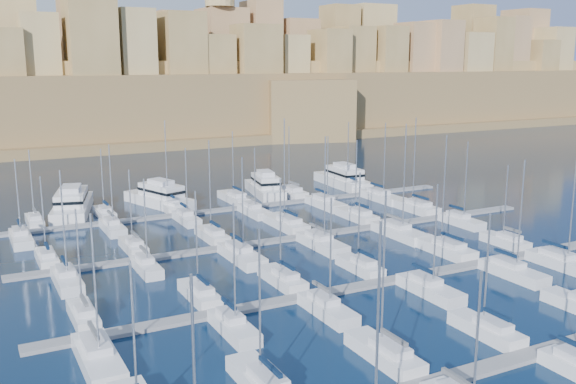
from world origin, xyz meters
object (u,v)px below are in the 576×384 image
sailboat_2 (385,353)px  motor_yacht_a (72,204)px  motor_yacht_d (343,178)px  motor_yacht_c (265,187)px  motor_yacht_b (160,197)px

sailboat_2 → motor_yacht_a: size_ratio=0.81×
motor_yacht_d → motor_yacht_c: bearing=-177.6°
sailboat_2 → motor_yacht_b: sailboat_2 is taller
sailboat_2 → motor_yacht_c: size_ratio=0.99×
motor_yacht_a → motor_yacht_b: size_ratio=1.16×
sailboat_2 → motor_yacht_c: sailboat_2 is taller
sailboat_2 → motor_yacht_b: bearing=89.9°
motor_yacht_d → motor_yacht_b: bearing=-179.4°
motor_yacht_b → motor_yacht_c: 21.15m
sailboat_2 → motor_yacht_d: sailboat_2 is taller
motor_yacht_a → motor_yacht_c: size_ratio=1.22×
sailboat_2 → motor_yacht_d: 80.81m
motor_yacht_b → motor_yacht_d: same height
motor_yacht_c → motor_yacht_b: bearing=179.0°
motor_yacht_a → motor_yacht_b: same height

